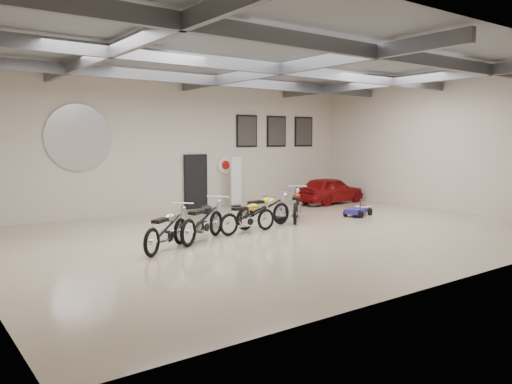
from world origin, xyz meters
TOP-DOWN VIEW (x-y plane):
  - floor at (0.00, 0.00)m, footprint 16.00×12.00m
  - ceiling at (0.00, 0.00)m, footprint 16.00×12.00m
  - back_wall at (0.00, 6.00)m, footprint 16.00×0.02m
  - right_wall at (8.00, 0.00)m, footprint 0.02×12.00m
  - ceiling_beams at (0.00, 0.00)m, footprint 15.80×11.80m
  - door at (0.50, 5.95)m, footprint 0.92×0.08m
  - logo_plaque at (-4.00, 5.95)m, footprint 2.30×0.06m
  - poster_left at (3.00, 5.96)m, footprint 1.05×0.08m
  - poster_mid at (4.60, 5.96)m, footprint 1.05×0.08m
  - poster_right at (6.20, 5.96)m, footprint 1.05×0.08m
  - oil_sign at (1.90, 5.95)m, footprint 0.72×0.10m
  - banner_stand at (2.14, 5.50)m, footprint 0.56×0.28m
  - motorcycle_silver at (-3.80, -0.24)m, footprint 2.12×1.81m
  - motorcycle_black at (-2.50, 0.22)m, footprint 2.27×1.76m
  - motorcycle_gold at (-0.83, 0.47)m, footprint 2.06×0.78m
  - motorcycle_yellow at (0.14, 0.99)m, footprint 2.24×0.89m
  - motorcycle_red at (1.76, 1.30)m, footprint 1.99×2.05m
  - go_kart at (4.39, 0.85)m, footprint 1.60×1.10m
  - vintage_car at (6.00, 4.00)m, footprint 1.70×3.51m

SIDE VIEW (x-z plane):
  - floor at x=0.00m, z-range -0.01..0.01m
  - go_kart at x=4.39m, z-range 0.00..0.53m
  - motorcycle_gold at x=-0.83m, z-range 0.00..1.05m
  - motorcycle_silver at x=-3.80m, z-range 0.00..1.12m
  - motorcycle_yellow at x=0.14m, z-range 0.00..1.14m
  - motorcycle_red at x=1.76m, z-range 0.00..1.14m
  - vintage_car at x=6.00m, z-range 0.00..1.15m
  - motorcycle_black at x=-2.50m, z-range 0.00..1.16m
  - banner_stand at x=2.14m, z-range 0.00..1.98m
  - door at x=0.50m, z-range 0.00..2.10m
  - oil_sign at x=1.90m, z-range 1.34..2.06m
  - back_wall at x=0.00m, z-range 0.00..5.00m
  - right_wall at x=8.00m, z-range 0.00..5.00m
  - logo_plaque at x=-4.00m, z-range 2.22..3.38m
  - poster_left at x=3.00m, z-range 2.42..3.78m
  - poster_mid at x=4.60m, z-range 2.42..3.78m
  - poster_right at x=6.20m, z-range 2.42..3.78m
  - ceiling_beams at x=0.00m, z-range 4.59..4.91m
  - ceiling at x=0.00m, z-range 5.00..5.00m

